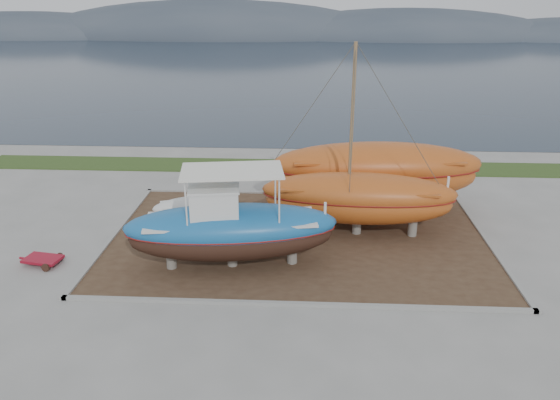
# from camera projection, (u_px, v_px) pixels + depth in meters

# --- Properties ---
(ground) EXTENTS (140.00, 140.00, 0.00)m
(ground) POSITION_uv_depth(u_px,v_px,m) (296.00, 279.00, 23.03)
(ground) COLOR gray
(ground) RESTS_ON ground
(dirt_patch) EXTENTS (18.00, 12.00, 0.06)m
(dirt_patch) POSITION_uv_depth(u_px,v_px,m) (298.00, 238.00, 26.74)
(dirt_patch) COLOR #422D1E
(dirt_patch) RESTS_ON ground
(curb_frame) EXTENTS (18.60, 12.60, 0.15)m
(curb_frame) POSITION_uv_depth(u_px,v_px,m) (298.00, 237.00, 26.73)
(curb_frame) COLOR gray
(curb_frame) RESTS_ON ground
(grass_strip) EXTENTS (44.00, 3.00, 0.08)m
(grass_strip) POSITION_uv_depth(u_px,v_px,m) (302.00, 166.00, 37.44)
(grass_strip) COLOR #284219
(grass_strip) RESTS_ON ground
(sea) EXTENTS (260.00, 100.00, 0.04)m
(sea) POSITION_uv_depth(u_px,v_px,m) (307.00, 64.00, 88.19)
(sea) COLOR #1C2938
(sea) RESTS_ON ground
(mountain_ridge) EXTENTS (200.00, 36.00, 20.00)m
(mountain_ridge) POSITION_uv_depth(u_px,v_px,m) (308.00, 36.00, 139.38)
(mountain_ridge) COLOR #333D49
(mountain_ridge) RESTS_ON ground
(blue_caique) EXTENTS (9.49, 4.13, 4.41)m
(blue_caique) POSITION_uv_depth(u_px,v_px,m) (231.00, 219.00, 23.27)
(blue_caique) COLOR #1A63A6
(blue_caique) RESTS_ON dirt_patch
(white_dinghy) EXTENTS (4.76, 3.22, 1.34)m
(white_dinghy) POSITION_uv_depth(u_px,v_px,m) (196.00, 210.00, 28.30)
(white_dinghy) COLOR silver
(white_dinghy) RESTS_ON dirt_patch
(orange_sailboat) EXTENTS (9.58, 3.26, 9.22)m
(orange_sailboat) POSITION_uv_depth(u_px,v_px,m) (361.00, 143.00, 25.56)
(orange_sailboat) COLOR #AB4E1A
(orange_sailboat) RESTS_ON dirt_patch
(orange_bare_hull) EXTENTS (11.49, 4.14, 3.70)m
(orange_bare_hull) POSITION_uv_depth(u_px,v_px,m) (376.00, 178.00, 29.37)
(orange_bare_hull) COLOR #AB4E1A
(orange_bare_hull) RESTS_ON dirt_patch
(red_trailer) EXTENTS (2.53, 1.56, 0.33)m
(red_trailer) POSITION_uv_depth(u_px,v_px,m) (43.00, 261.00, 24.18)
(red_trailer) COLOR maroon
(red_trailer) RESTS_ON ground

